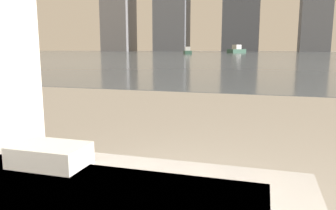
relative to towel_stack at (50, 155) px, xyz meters
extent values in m
cube|color=white|center=(0.00, 0.00, -0.02)|extent=(0.27, 0.17, 0.04)
cube|color=white|center=(0.00, 0.00, 0.02)|extent=(0.27, 0.17, 0.04)
cube|color=slate|center=(0.11, 61.04, -0.56)|extent=(180.00, 110.00, 0.01)
cube|color=#335647|center=(-5.45, 72.74, -0.13)|extent=(3.90, 5.01, 0.85)
cube|color=silver|center=(-5.45, 72.74, 0.78)|extent=(1.97, 2.18, 0.97)
cube|color=#335647|center=(-37.52, 44.61, -0.27)|extent=(1.40, 3.28, 0.56)
cube|color=silver|center=(-37.52, 44.61, 0.32)|extent=(0.91, 1.27, 0.64)
cube|color=#335647|center=(-12.67, 56.50, -0.25)|extent=(2.26, 3.66, 0.61)
cube|color=silver|center=(-12.67, 56.50, 0.40)|extent=(1.24, 1.51, 0.69)
camera|label=1|loc=(0.76, -1.00, 0.39)|focal=35.00mm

